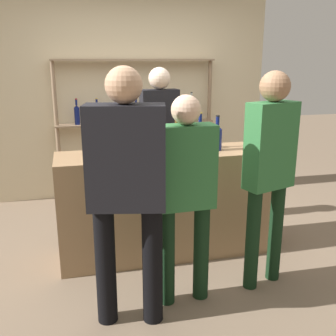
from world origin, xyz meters
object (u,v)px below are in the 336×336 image
Objects in this scene: counter_bottle_5 at (119,137)px; customer_right at (269,163)px; counter_bottle_1 at (135,139)px; customer_left at (127,183)px; counter_bottle_4 at (200,135)px; ice_bucket at (110,145)px; counter_bottle_2 at (217,137)px; server_behind_counter at (160,133)px; cork_jar at (253,144)px; counter_bottle_3 at (177,139)px; counter_bottle_0 at (135,135)px; customer_center at (185,186)px.

customer_right reaches higher than counter_bottle_5.
customer_left reaches higher than counter_bottle_1.
counter_bottle_1 reaches higher than counter_bottle_4.
ice_bucket is (-0.10, -0.18, -0.03)m from counter_bottle_5.
customer_right is (1.13, -0.69, -0.05)m from ice_bucket.
customer_right is at bearing -76.08° from counter_bottle_2.
counter_bottle_2 is at bearing 23.66° from server_behind_counter.
counter_bottle_1 is at bearing 8.50° from ice_bucket.
counter_bottle_5 is at bearing 60.52° from ice_bucket.
cork_jar is 0.08× the size of server_behind_counter.
server_behind_counter reaches higher than counter_bottle_1.
counter_bottle_2 is at bearing -3.28° from counter_bottle_1.
counter_bottle_5 reaches higher than counter_bottle_3.
counter_bottle_1 is at bearing -101.17° from counter_bottle_0.
counter_bottle_0 is 0.74m from counter_bottle_2.
ice_bucket reaches higher than cork_jar.
ice_bucket is 0.14× the size of customer_right.
counter_bottle_5 is (-0.48, 0.19, 0.01)m from counter_bottle_3.
customer_right is (0.92, -0.72, -0.09)m from counter_bottle_1.
customer_center is at bearing -142.09° from cork_jar.
counter_bottle_3 is at bearing 171.74° from cork_jar.
counter_bottle_4 is 0.85m from customer_right.
customer_left is 1.15m from customer_right.
ice_bucket is (-0.84, -0.11, -0.03)m from counter_bottle_4.
counter_bottle_3 is (0.34, -0.19, -0.01)m from counter_bottle_0.
counter_bottle_4 is at bearing -6.24° from counter_bottle_0.
counter_bottle_5 is (-0.12, 0.15, 0.00)m from counter_bottle_1.
counter_bottle_2 is 0.93m from customer_center.
customer_left reaches higher than counter_bottle_4.
counter_bottle_2 is 0.96× the size of counter_bottle_4.
counter_bottle_1 is at bearing 176.72° from counter_bottle_2.
counter_bottle_3 reaches higher than counter_bottle_2.
counter_bottle_0 is at bearing 151.30° from counter_bottle_3.
counter_bottle_4 is 0.65m from server_behind_counter.
ice_bucket is at bearing -144.67° from counter_bottle_0.
server_behind_counter is at bearing 49.73° from ice_bucket.
customer_center is at bearing 78.15° from customer_right.
customer_center reaches higher than counter_bottle_1.
counter_bottle_2 is 0.70m from customer_right.
customer_center reaches higher than counter_bottle_0.
counter_bottle_0 is 1.07m from cork_jar.
counter_bottle_0 is 0.20× the size of customer_right.
counter_bottle_5 is at bearing 32.40° from customer_right.
counter_bottle_3 is 2.35× the size of cork_jar.
customer_center reaches higher than counter_bottle_3.
ice_bucket is 0.14× the size of customer_left.
counter_bottle_0 and counter_bottle_1 have the same top height.
counter_bottle_3 is at bearing 21.54° from customer_right.
counter_bottle_2 is 0.38m from counter_bottle_3.
counter_bottle_4 reaches higher than counter_bottle_2.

